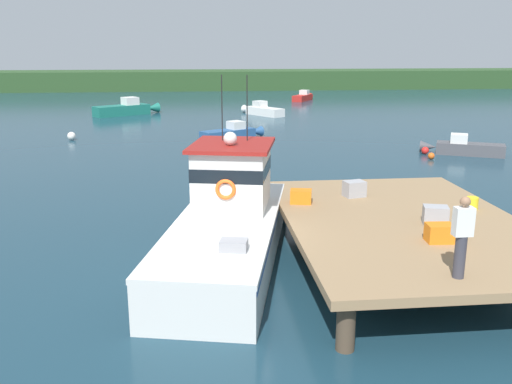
% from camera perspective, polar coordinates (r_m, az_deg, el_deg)
% --- Properties ---
extents(ground_plane, '(200.00, 200.00, 0.00)m').
position_cam_1_polar(ground_plane, '(14.42, -3.77, -7.98)').
color(ground_plane, '#193847').
extents(dock, '(6.00, 9.00, 1.20)m').
position_cam_1_polar(dock, '(14.99, 14.85, -3.20)').
color(dock, '#4C3D2D').
rests_on(dock, ground).
extents(main_fishing_boat, '(4.21, 9.96, 4.80)m').
position_cam_1_polar(main_fishing_boat, '(15.01, -2.75, -2.94)').
color(main_fishing_boat, silver).
rests_on(main_fishing_boat, ground).
extents(crate_stack_near_edge, '(0.69, 0.58, 0.47)m').
position_cam_1_polar(crate_stack_near_edge, '(14.71, 17.88, -2.28)').
color(crate_stack_near_edge, '#9E9EA3').
rests_on(crate_stack_near_edge, dock).
extents(crate_single_by_cleat, '(0.68, 0.56, 0.38)m').
position_cam_1_polar(crate_single_by_cleat, '(15.96, 4.61, -0.46)').
color(crate_single_by_cleat, orange).
rests_on(crate_single_by_cleat, dock).
extents(crate_stack_mid_dock, '(0.63, 0.48, 0.42)m').
position_cam_1_polar(crate_stack_mid_dock, '(13.46, 18.26, -4.00)').
color(crate_stack_mid_dock, orange).
rests_on(crate_stack_mid_dock, dock).
extents(crate_single_far, '(0.69, 0.57, 0.47)m').
position_cam_1_polar(crate_single_far, '(16.84, 10.02, 0.32)').
color(crate_single_far, '#9E9EA3').
rests_on(crate_single_far, dock).
extents(bait_bucket, '(0.32, 0.32, 0.34)m').
position_cam_1_polar(bait_bucket, '(16.44, 21.23, -1.06)').
color(bait_bucket, yellow).
rests_on(bait_bucket, dock).
extents(deckhand_by_the_boat, '(0.36, 0.22, 1.63)m').
position_cam_1_polar(deckhand_by_the_boat, '(11.34, 20.31, -4.20)').
color(deckhand_by_the_boat, '#383842').
rests_on(deckhand_by_the_boat, dock).
extents(moored_boat_outer_mooring, '(4.12, 3.03, 1.10)m').
position_cam_1_polar(moored_boat_outer_mooring, '(34.25, -2.46, 6.01)').
color(moored_boat_outer_mooring, '#285184').
rests_on(moored_boat_outer_mooring, ground).
extents(moored_boat_mid_harbor, '(3.29, 4.22, 1.15)m').
position_cam_1_polar(moored_boat_mid_harbor, '(46.53, 0.65, 8.35)').
color(moored_boat_mid_harbor, white).
rests_on(moored_boat_mid_harbor, ground).
extents(moored_boat_near_channel, '(2.86, 4.05, 1.07)m').
position_cam_1_polar(moored_boat_near_channel, '(59.36, 4.87, 9.66)').
color(moored_boat_near_channel, red).
rests_on(moored_boat_near_channel, ground).
extents(moored_boat_far_left, '(4.16, 2.61, 1.07)m').
position_cam_1_polar(moored_boat_far_left, '(31.39, 20.50, 4.28)').
color(moored_boat_far_left, '#4C4C51').
rests_on(moored_boat_far_left, ground).
extents(moored_boat_far_right, '(5.35, 4.06, 1.44)m').
position_cam_1_polar(moored_boat_far_right, '(47.82, -13.13, 8.27)').
color(moored_boat_far_right, '#196B5B').
rests_on(moored_boat_far_right, ground).
extents(mooring_buoy_channel_marker, '(0.39, 0.39, 0.39)m').
position_cam_1_polar(mooring_buoy_channel_marker, '(30.88, 16.91, 4.08)').
color(mooring_buoy_channel_marker, red).
rests_on(mooring_buoy_channel_marker, ground).
extents(mooring_buoy_inshore, '(0.50, 0.50, 0.50)m').
position_cam_1_polar(mooring_buoy_inshore, '(35.79, -18.34, 5.45)').
color(mooring_buoy_inshore, silver).
rests_on(mooring_buoy_inshore, ground).
extents(mooring_buoy_spare_mooring, '(0.33, 0.33, 0.33)m').
position_cam_1_polar(mooring_buoy_spare_mooring, '(29.58, 17.48, 3.54)').
color(mooring_buoy_spare_mooring, '#EA5B19').
rests_on(mooring_buoy_spare_mooring, ground).
extents(far_shoreline, '(120.00, 8.00, 2.40)m').
position_cam_1_polar(far_shoreline, '(75.43, -5.76, 11.34)').
color(far_shoreline, '#284723').
rests_on(far_shoreline, ground).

